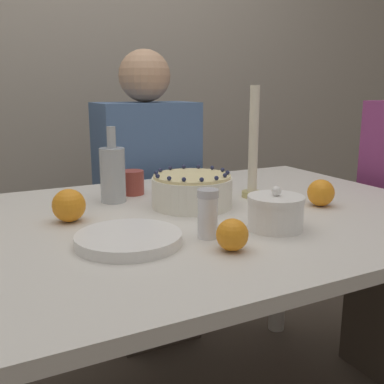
{
  "coord_description": "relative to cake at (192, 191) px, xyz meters",
  "views": [
    {
      "loc": [
        -0.46,
        -1.02,
        1.06
      ],
      "look_at": [
        0.1,
        0.07,
        0.77
      ],
      "focal_mm": 42.0,
      "sensor_mm": 36.0,
      "label": 1
    }
  ],
  "objects": [
    {
      "name": "candle",
      "position": [
        0.22,
        0.01,
        0.1
      ],
      "size": [
        0.06,
        0.06,
        0.34
      ],
      "color": "tan",
      "rests_on": "dining_table"
    },
    {
      "name": "sugar_shaker",
      "position": [
        -0.1,
        -0.26,
        0.01
      ],
      "size": [
        0.05,
        0.05,
        0.11
      ],
      "color": "white",
      "rests_on": "dining_table"
    },
    {
      "name": "person_man_blue_shirt",
      "position": [
        0.11,
        0.62,
        -0.25
      ],
      "size": [
        0.4,
        0.34,
        1.21
      ],
      "rotation": [
        0.0,
        0.0,
        3.14
      ],
      "color": "#473D33",
      "rests_on": "ground_plane"
    },
    {
      "name": "orange_fruit_1",
      "position": [
        -0.34,
        0.01,
        -0.0
      ],
      "size": [
        0.08,
        0.08,
        0.08
      ],
      "color": "orange",
      "rests_on": "dining_table"
    },
    {
      "name": "plate_stack",
      "position": [
        -0.27,
        -0.22,
        -0.03
      ],
      "size": [
        0.23,
        0.23,
        0.02
      ],
      "color": "white",
      "rests_on": "dining_table"
    },
    {
      "name": "cup",
      "position": [
        -0.1,
        0.22,
        -0.01
      ],
      "size": [
        0.07,
        0.07,
        0.08
      ],
      "color": "#993D33",
      "rests_on": "dining_table"
    },
    {
      "name": "cake",
      "position": [
        0.0,
        0.0,
        0.0
      ],
      "size": [
        0.23,
        0.23,
        0.1
      ],
      "color": "white",
      "rests_on": "dining_table"
    },
    {
      "name": "orange_fruit_2",
      "position": [
        0.33,
        -0.16,
        -0.01
      ],
      "size": [
        0.08,
        0.08,
        0.08
      ],
      "color": "orange",
      "rests_on": "dining_table"
    },
    {
      "name": "bottle",
      "position": [
        -0.18,
        0.15,
        0.04
      ],
      "size": [
        0.07,
        0.07,
        0.22
      ],
      "color": "#B2B7BC",
      "rests_on": "dining_table"
    },
    {
      "name": "dining_table",
      "position": [
        -0.1,
        -0.07,
        -0.14
      ],
      "size": [
        1.56,
        0.99,
        0.73
      ],
      "color": "beige",
      "rests_on": "ground_plane"
    },
    {
      "name": "orange_fruit_0",
      "position": [
        -0.09,
        -0.35,
        -0.01
      ],
      "size": [
        0.07,
        0.07,
        0.07
      ],
      "color": "orange",
      "rests_on": "dining_table"
    },
    {
      "name": "wall_behind",
      "position": [
        -0.1,
        1.33,
        0.52
      ],
      "size": [
        8.0,
        0.05,
        2.6
      ],
      "color": "#ADA393",
      "rests_on": "ground_plane"
    },
    {
      "name": "sugar_bowl",
      "position": [
        0.08,
        -0.28,
        -0.0
      ],
      "size": [
        0.14,
        0.14,
        0.11
      ],
      "color": "white",
      "rests_on": "dining_table"
    }
  ]
}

